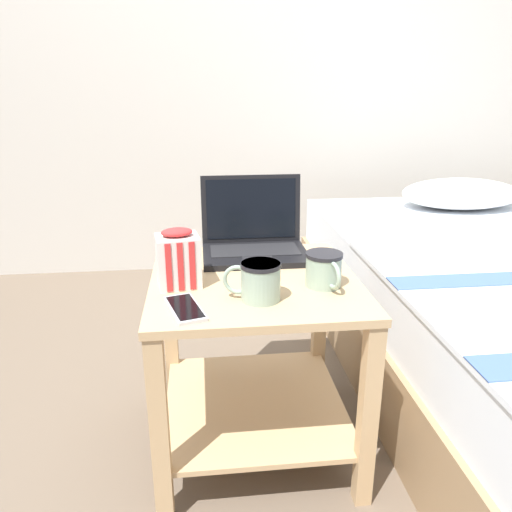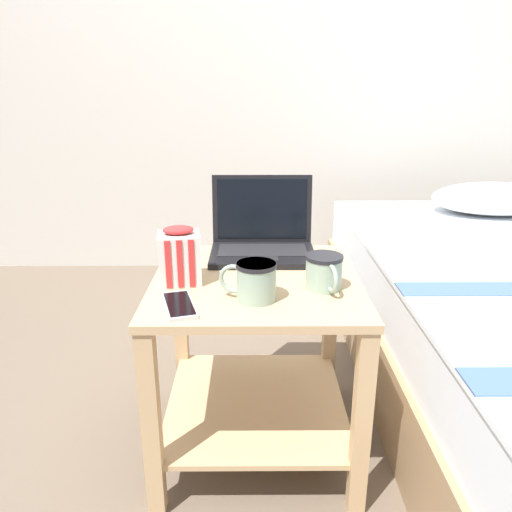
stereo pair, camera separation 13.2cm
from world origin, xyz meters
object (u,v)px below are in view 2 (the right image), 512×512
object	(u,v)px
mug_front_left	(254,279)
mug_front_right	(324,270)
snack_bag	(180,256)
cell_phone	(179,305)
laptop	(262,239)

from	to	relation	value
mug_front_left	mug_front_right	size ratio (longest dim) A/B	1.04
mug_front_left	snack_bag	xyz separation A→B (m)	(-0.20, 0.12, 0.02)
mug_front_right	cell_phone	bearing A→B (deg)	-162.91
mug_front_right	snack_bag	bearing A→B (deg)	172.38
laptop	mug_front_right	bearing A→B (deg)	-61.70
mug_front_right	snack_bag	size ratio (longest dim) A/B	0.86
snack_bag	mug_front_left	bearing A→B (deg)	-31.05
laptop	cell_phone	xyz separation A→B (m)	(-0.21, -0.40, -0.04)
mug_front_right	cell_phone	distance (m)	0.38
mug_front_right	snack_bag	distance (m)	0.39
snack_bag	laptop	bearing A→B (deg)	46.35
cell_phone	laptop	bearing A→B (deg)	62.52
mug_front_left	cell_phone	distance (m)	0.19
snack_bag	cell_phone	size ratio (longest dim) A/B	0.93
mug_front_left	cell_phone	xyz separation A→B (m)	(-0.18, -0.04, -0.05)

